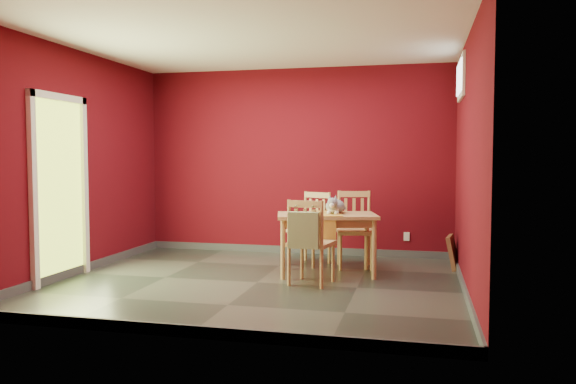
% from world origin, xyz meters
% --- Properties ---
extents(ground, '(4.50, 4.50, 0.00)m').
position_xyz_m(ground, '(0.00, 0.00, 0.00)').
color(ground, '#2D342D').
rests_on(ground, ground).
extents(room_shell, '(4.50, 4.50, 4.50)m').
position_xyz_m(room_shell, '(0.00, 0.00, 0.05)').
color(room_shell, '#520810').
rests_on(room_shell, ground).
extents(doorway, '(0.06, 1.01, 2.13)m').
position_xyz_m(doorway, '(-2.23, -0.40, 1.12)').
color(doorway, '#B7D838').
rests_on(doorway, ground).
extents(window, '(0.05, 0.90, 0.50)m').
position_xyz_m(window, '(2.23, 1.00, 2.35)').
color(window, white).
rests_on(window, room_shell).
extents(outlet_plate, '(0.08, 0.02, 0.12)m').
position_xyz_m(outlet_plate, '(1.60, 1.99, 0.30)').
color(outlet_plate, silver).
rests_on(outlet_plate, room_shell).
extents(dining_table, '(1.30, 0.95, 0.73)m').
position_xyz_m(dining_table, '(0.69, 0.61, 0.64)').
color(dining_table, tan).
rests_on(dining_table, ground).
extents(table_runner, '(0.48, 0.75, 0.35)m').
position_xyz_m(table_runner, '(0.69, 0.50, 0.68)').
color(table_runner, '#BF8931').
rests_on(table_runner, dining_table).
extents(chair_far_left, '(0.58, 0.58, 0.95)m').
position_xyz_m(chair_far_left, '(0.38, 1.24, 0.48)').
color(chair_far_left, tan).
rests_on(chair_far_left, ground).
extents(chair_far_right, '(0.53, 0.53, 0.97)m').
position_xyz_m(chair_far_right, '(0.97, 1.15, 0.50)').
color(chair_far_right, tan).
rests_on(chair_far_right, ground).
extents(chair_near, '(0.51, 0.51, 0.95)m').
position_xyz_m(chair_near, '(0.60, 0.03, 0.49)').
color(chair_near, tan).
rests_on(chair_near, ground).
extents(tote_bag, '(0.33, 0.19, 0.46)m').
position_xyz_m(tote_bag, '(0.57, -0.19, 0.64)').
color(tote_bag, '#8A9C64').
rests_on(tote_bag, chair_near).
extents(cat, '(0.30, 0.50, 0.24)m').
position_xyz_m(cat, '(0.78, 0.71, 0.85)').
color(cat, slate).
rests_on(cat, table_runner).
extents(picture_frame, '(0.20, 0.44, 0.42)m').
position_xyz_m(picture_frame, '(2.19, 1.32, 0.21)').
color(picture_frame, brown).
rests_on(picture_frame, ground).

